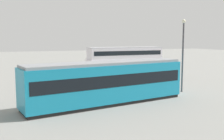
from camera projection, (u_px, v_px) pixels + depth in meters
name	position (u px, v px, depth m)	size (l,w,h in m)	color
ground_plane	(108.00, 79.00, 33.15)	(160.00, 160.00, 0.00)	gray
double_decker_bus	(125.00, 60.00, 37.93)	(11.24, 2.54, 3.88)	silver
tram_yellow	(107.00, 82.00, 20.66)	(13.39, 4.62, 3.31)	teal
pedestrian_near_railing	(94.00, 77.00, 28.69)	(0.37, 0.37, 1.61)	#33384C
pedestrian_crossing	(147.00, 78.00, 27.71)	(0.45, 0.45, 1.69)	#33384C
pedestrian_railing	(78.00, 81.00, 27.29)	(9.40, 0.76, 1.08)	gray
info_sign	(47.00, 75.00, 25.86)	(1.16, 0.29, 2.27)	slate
street_lamp	(183.00, 50.00, 24.99)	(0.36, 0.36, 6.87)	#4C4C51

